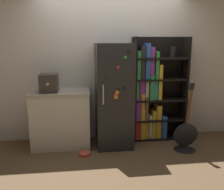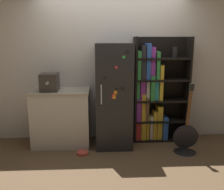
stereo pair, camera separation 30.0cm
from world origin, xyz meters
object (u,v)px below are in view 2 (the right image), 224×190
object	(u,v)px
guitar	(185,142)
bookshelf	(154,95)
pet_bowl	(83,153)
espresso_machine	(50,82)
refrigerator	(114,95)

from	to	relation	value
guitar	bookshelf	bearing A→B (deg)	124.76
pet_bowl	bookshelf	bearing A→B (deg)	25.55
bookshelf	espresso_machine	world-z (taller)	bookshelf
pet_bowl	guitar	bearing A→B (deg)	-0.03
refrigerator	pet_bowl	distance (m)	1.04
bookshelf	espresso_machine	xyz separation A→B (m)	(-1.74, -0.20, 0.27)
refrigerator	bookshelf	bearing A→B (deg)	14.94
espresso_machine	guitar	size ratio (longest dim) A/B	0.33
guitar	pet_bowl	world-z (taller)	guitar
guitar	pet_bowl	bearing A→B (deg)	179.97
bookshelf	pet_bowl	bearing A→B (deg)	-154.45
pet_bowl	refrigerator	bearing A→B (deg)	37.77
refrigerator	guitar	distance (m)	1.36
espresso_machine	bookshelf	bearing A→B (deg)	6.59
refrigerator	guitar	world-z (taller)	refrigerator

